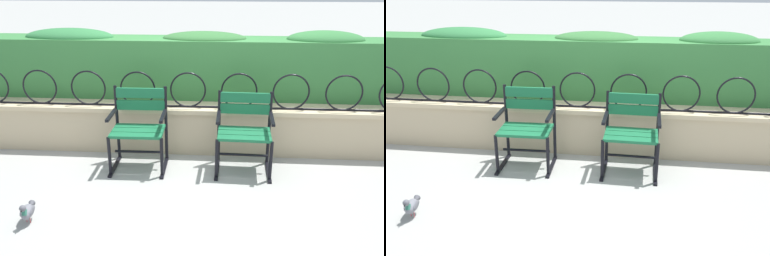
{
  "view_description": "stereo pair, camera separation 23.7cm",
  "coord_description": "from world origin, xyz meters",
  "views": [
    {
      "loc": [
        0.29,
        -3.76,
        2.03
      ],
      "look_at": [
        0.0,
        0.11,
        0.55
      ],
      "focal_mm": 37.88,
      "sensor_mm": 36.0,
      "label": 1
    },
    {
      "loc": [
        0.52,
        -3.73,
        2.03
      ],
      "look_at": [
        0.0,
        0.11,
        0.55
      ],
      "focal_mm": 37.88,
      "sensor_mm": 36.0,
      "label": 2
    }
  ],
  "objects": [
    {
      "name": "ground_plane",
      "position": [
        0.0,
        0.0,
        0.0
      ],
      "size": [
        60.0,
        60.0,
        0.0
      ],
      "primitive_type": "plane",
      "color": "#9E9E99"
    },
    {
      "name": "park_chair_left",
      "position": [
        -0.6,
        0.34,
        0.47
      ],
      "size": [
        0.61,
        0.53,
        0.88
      ],
      "color": "#19663D",
      "rests_on": "ground"
    },
    {
      "name": "stone_wall",
      "position": [
        0.0,
        0.82,
        0.29
      ],
      "size": [
        6.28,
        0.41,
        0.57
      ],
      "color": "tan",
      "rests_on": "ground"
    },
    {
      "name": "pigeon_near_chairs",
      "position": [
        -1.36,
        -0.86,
        0.11
      ],
      "size": [
        0.13,
        0.29,
        0.22
      ],
      "color": "slate",
      "rests_on": "ground"
    },
    {
      "name": "park_chair_right",
      "position": [
        0.55,
        0.34,
        0.46
      ],
      "size": [
        0.61,
        0.54,
        0.84
      ],
      "color": "#19663D",
      "rests_on": "ground"
    },
    {
      "name": "iron_arch_fence",
      "position": [
        -0.08,
        0.75,
        0.76
      ],
      "size": [
        5.76,
        0.02,
        0.42
      ],
      "color": "black",
      "rests_on": "stone_wall"
    },
    {
      "name": "hedge_row",
      "position": [
        -0.02,
        1.27,
        0.97
      ],
      "size": [
        6.15,
        0.54,
        0.83
      ],
      "color": "#387A3D",
      "rests_on": "stone_wall"
    }
  ]
}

